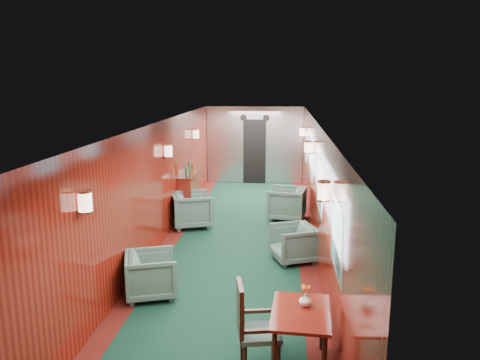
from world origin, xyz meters
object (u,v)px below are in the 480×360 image
(armchair_left_near, at_px, (151,275))
(armchair_left_far, at_px, (192,210))
(dining_table, at_px, (301,320))
(side_chair, at_px, (251,324))
(armchair_right_far, at_px, (286,203))
(credenza, at_px, (189,194))
(armchair_right_near, at_px, (293,243))

(armchair_left_near, height_order, armchair_left_far, armchair_left_far)
(dining_table, xyz_separation_m, side_chair, (-0.54, -0.10, -0.02))
(armchair_left_near, relative_size, armchair_left_far, 0.88)
(armchair_left_near, bearing_deg, armchair_right_far, -43.94)
(armchair_right_far, bearing_deg, armchair_left_near, -15.73)
(side_chair, bearing_deg, dining_table, -0.64)
(credenza, bearing_deg, armchair_right_far, -2.59)
(armchair_left_far, relative_size, armchair_right_far, 1.02)
(armchair_left_far, relative_size, armchair_right_near, 1.17)
(dining_table, relative_size, credenza, 0.73)
(side_chair, relative_size, armchair_right_near, 1.42)
(credenza, xyz_separation_m, armchair_left_far, (0.24, -0.85, -0.13))
(side_chair, relative_size, armchair_left_near, 1.39)
(side_chair, bearing_deg, credenza, 97.09)
(dining_table, bearing_deg, side_chair, -166.59)
(dining_table, relative_size, armchair_left_near, 1.28)
(dining_table, distance_m, armchair_right_far, 5.76)
(armchair_right_far, bearing_deg, credenza, -82.34)
(armchair_right_far, bearing_deg, armchair_left_far, -60.11)
(credenza, relative_size, armchair_right_near, 1.79)
(dining_table, height_order, armchair_left_far, armchair_left_far)
(credenza, distance_m, armchair_right_far, 2.33)
(dining_table, height_order, armchair_right_far, armchair_right_far)
(side_chair, distance_m, armchair_left_near, 2.34)
(credenza, bearing_deg, side_chair, -72.34)
(side_chair, distance_m, armchair_right_near, 3.33)
(dining_table, xyz_separation_m, credenza, (-2.44, 5.86, -0.06))
(side_chair, relative_size, credenza, 0.79)
(side_chair, xyz_separation_m, armchair_right_near, (0.53, 3.28, -0.23))
(armchair_left_near, bearing_deg, armchair_left_far, -17.13)
(armchair_left_near, distance_m, armchair_left_far, 3.42)
(armchair_left_far, bearing_deg, armchair_left_near, 161.30)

